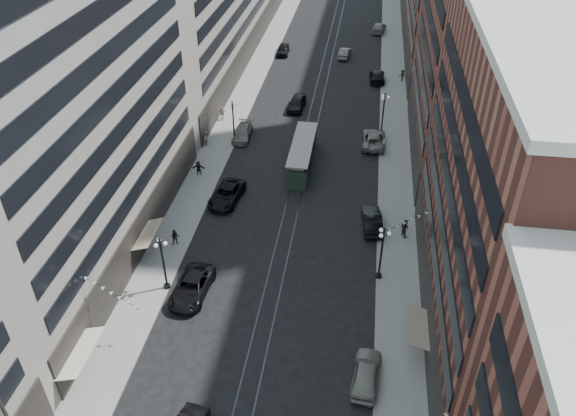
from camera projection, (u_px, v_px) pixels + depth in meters
The scene contains 30 objects.
ground at pixel (311, 129), 74.25m from camera, with size 220.00×220.00×0.00m, color black.
sidewalk_west at pixel (245, 93), 83.55m from camera, with size 4.00×180.00×0.15m, color gray.
sidewalk_east at pixel (394, 102), 81.00m from camera, with size 4.00×180.00×0.15m, color gray.
rail_west at pixel (314, 97), 82.39m from camera, with size 0.12×180.00×0.02m, color #2D2D33.
rail_east at pixel (323, 98), 82.23m from camera, with size 0.12×180.00×0.02m, color #2D2D33.
building_west_mid at pixel (75, 113), 46.33m from camera, with size 8.00×36.00×28.00m, color #9D988B.
building_east_mid at pixel (505, 201), 39.50m from camera, with size 8.00×30.00×24.00m, color brown.
lamppost_sw_far at pixel (163, 262), 47.70m from camera, with size 1.03×1.14×5.52m.
lamppost_sw_mid at pixel (233, 120), 69.49m from camera, with size 1.03×1.14×5.52m.
lamppost_se_far at pixel (382, 252), 48.79m from camera, with size 1.03×1.14×5.52m.
lamppost_se_mid at pixel (383, 112), 71.39m from camera, with size 1.03×1.14×5.52m.
streetcar at pixel (302, 156), 65.71m from camera, with size 2.44×11.01×3.05m.
car_2 at pixel (192, 287), 48.41m from camera, with size 2.75×5.96×1.66m, color black.
car_4 at pixel (366, 373), 41.00m from camera, with size 2.00×4.97×1.69m, color gray.
pedestrian_2 at pixel (175, 237), 53.83m from camera, with size 0.81×0.45×1.67m, color black.
car_7 at pixel (227, 194), 60.13m from camera, with size 2.72×5.91×1.64m, color black.
car_8 at pixel (243, 133), 71.73m from camera, with size 2.11×5.20×1.51m, color slate.
car_9 at pixel (283, 49), 96.60m from camera, with size 1.94×4.82×1.64m, color black.
car_10 at pixel (372, 220), 56.26m from camera, with size 1.80×5.16×1.70m, color black.
car_11 at pixel (374, 139), 70.23m from camera, with size 2.75×5.95×1.65m, color slate.
car_12 at pixel (377, 76), 86.99m from camera, with size 2.27×5.59×1.62m, color black.
car_13 at pixel (297, 103), 78.75m from camera, with size 2.11×5.25×1.79m, color black.
car_14 at pixel (344, 53), 95.36m from camera, with size 1.63×4.69×1.54m, color #66625B.
pedestrian_5 at pixel (199, 168), 64.30m from camera, with size 1.52×0.44×1.64m, color black.
pedestrian_6 at pixel (222, 113), 75.63m from camera, with size 1.12×0.51×1.90m, color #B9A999.
pedestrian_7 at pixel (405, 228), 54.86m from camera, with size 0.93×0.51×1.91m, color black.
pedestrian_8 at pixel (384, 145), 68.62m from camera, with size 0.62×0.41×1.71m, color beige.
pedestrian_9 at pixel (402, 76), 86.54m from camera, with size 1.15×0.47×1.78m, color black.
car_extra_0 at pixel (379, 28), 106.29m from camera, with size 2.33×5.73×1.66m, color slate.
pedestrian_extra_0 at pixel (207, 138), 69.78m from camera, with size 0.93×0.51×1.92m, color #ADA48F.
Camera 1 is at (6.49, -6.36, 34.44)m, focal length 35.00 mm.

